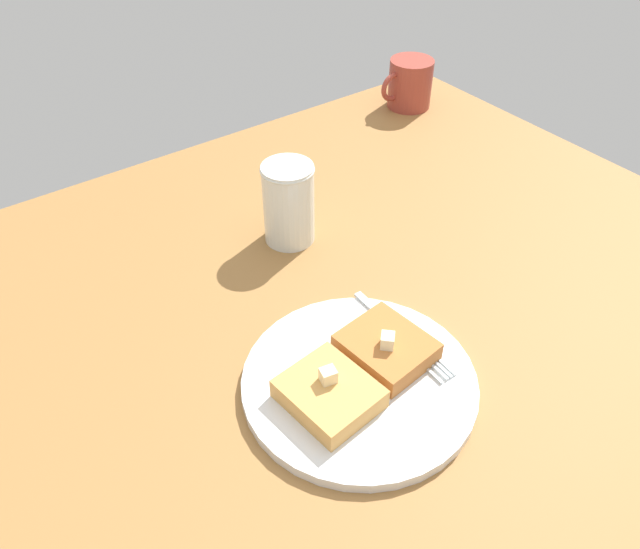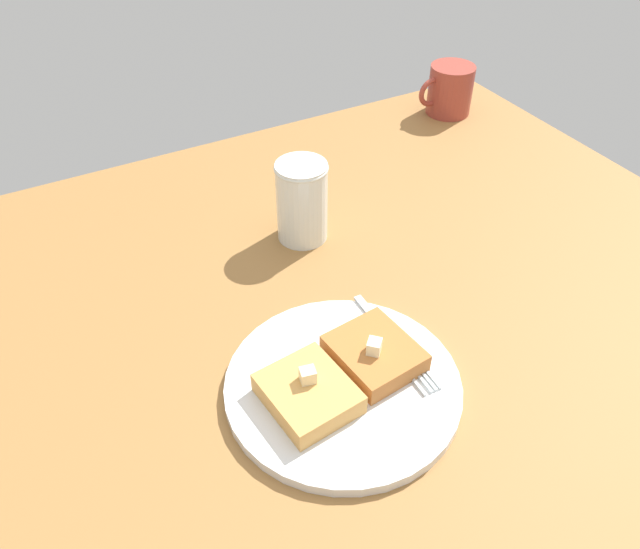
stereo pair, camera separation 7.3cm
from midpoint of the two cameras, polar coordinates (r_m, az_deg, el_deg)
name	(u,v)px [view 1 (the left image)]	position (r cm, az deg, el deg)	size (l,w,h in cm)	color
table_surface	(398,363)	(71.41, 4.24, -8.23)	(111.08, 111.08, 2.95)	olive
plate	(359,382)	(66.63, 0.43, -9.94)	(24.86, 24.86, 1.28)	silver
toast_slice_left	(389,350)	(67.32, 3.19, -7.04)	(7.98, 9.08, 2.40)	#B46C33
toast_slice_middle	(329,394)	(63.48, -2.51, -11.00)	(7.98, 9.08, 2.40)	#D69A4E
butter_pat_primary	(387,341)	(65.52, 3.02, -6.21)	(1.55, 1.40, 1.55)	#F1EDC6
butter_pat_secondary	(328,375)	(62.38, -2.64, -9.38)	(1.55, 1.40, 1.55)	beige
fork	(406,339)	(69.97, 4.93, -6.01)	(2.27, 16.03, 0.36)	silver
syrup_jar	(289,207)	(83.17, -5.40, 6.10)	(7.05, 7.05, 11.30)	#3D1207
coffee_mug	(409,84)	(119.19, 6.38, 16.91)	(10.76, 7.91, 8.70)	#9C3B2F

